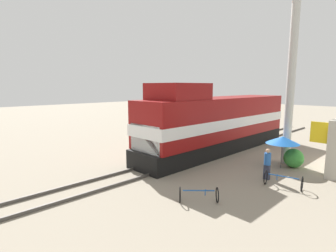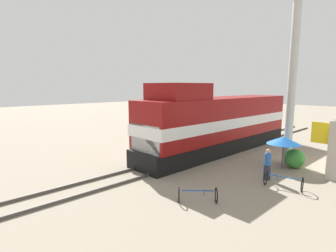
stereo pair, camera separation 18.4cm
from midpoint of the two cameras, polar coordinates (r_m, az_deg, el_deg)
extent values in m
plane|color=gray|center=(17.89, 4.97, -7.23)|extent=(120.00, 120.00, 0.00)
cube|color=#4C4742|center=(18.34, 3.28, -6.57)|extent=(0.08, 39.52, 0.15)
cube|color=#4C4742|center=(17.43, 6.75, -7.43)|extent=(0.08, 39.52, 0.15)
cube|color=black|center=(20.42, 11.51, -3.75)|extent=(2.77, 15.20, 1.12)
cube|color=maroon|center=(20.09, 11.68, 1.91)|extent=(3.01, 14.60, 2.93)
cube|color=white|center=(20.12, 11.65, 1.08)|extent=(3.05, 14.75, 0.70)
cube|color=white|center=(15.54, -1.72, -2.32)|extent=(2.56, 2.13, 1.61)
cube|color=maroon|center=(16.42, 2.64, 7.53)|extent=(2.83, 3.34, 1.02)
cylinder|color=#B2B2AD|center=(17.94, 25.84, 11.13)|extent=(0.49, 0.49, 11.85)
cylinder|color=#4C4C4C|center=(17.14, 23.94, -5.50)|extent=(0.05, 0.05, 1.83)
cone|color=#1959B2|center=(16.97, 24.10, -2.85)|extent=(1.93, 1.93, 0.43)
cube|color=#595959|center=(16.39, 32.22, -6.67)|extent=(0.12, 0.12, 1.86)
cube|color=yellow|center=(16.09, 32.64, -1.52)|extent=(2.13, 0.08, 1.13)
sphere|color=#388C38|center=(17.64, 26.13, -6.39)|extent=(1.15, 1.15, 1.15)
cube|color=#2D3347|center=(14.95, 21.09, -9.41)|extent=(0.30, 0.20, 0.80)
cylinder|color=#2659A5|center=(14.75, 21.24, -6.76)|extent=(0.34, 0.34, 0.63)
sphere|color=tan|center=(14.65, 21.33, -5.13)|extent=(0.23, 0.23, 0.23)
torus|color=black|center=(14.22, 20.85, -10.50)|extent=(0.21, 0.71, 0.72)
torus|color=black|center=(13.98, 27.52, -11.25)|extent=(0.21, 0.71, 0.72)
cube|color=#194C99|center=(14.01, 24.21, -10.08)|extent=(1.37, 0.34, 0.04)
cylinder|color=#194C99|center=(14.08, 23.02, -10.27)|extent=(0.04, 0.04, 0.30)
torus|color=black|center=(11.62, 10.92, -14.58)|extent=(0.50, 0.51, 0.66)
torus|color=black|center=(11.49, 2.86, -14.71)|extent=(0.50, 0.51, 0.66)
cube|color=#194C99|center=(11.46, 6.94, -13.81)|extent=(0.98, 0.97, 0.04)
cylinder|color=#194C99|center=(11.51, 8.34, -14.13)|extent=(0.04, 0.04, 0.28)
camera|label=1|loc=(0.09, -89.63, 0.06)|focal=28.00mm
camera|label=2|loc=(0.09, 90.37, -0.06)|focal=28.00mm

